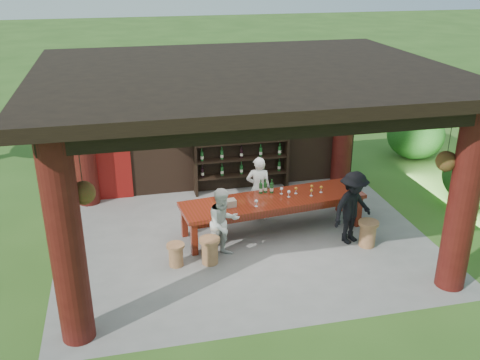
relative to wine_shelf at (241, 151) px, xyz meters
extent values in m
plane|color=#2D5119|center=(-0.50, -2.45, -1.03)|extent=(90.00, 90.00, 0.00)
cube|color=slate|center=(-0.50, -2.45, -1.08)|extent=(7.40, 5.90, 0.10)
cube|color=black|center=(-0.50, 0.30, 0.62)|extent=(7.00, 0.18, 3.30)
cube|color=maroon|center=(-3.10, 0.20, -0.03)|extent=(0.95, 0.06, 2.00)
cylinder|color=#380C0A|center=(-3.65, -4.85, 0.62)|extent=(0.50, 0.50, 3.30)
cylinder|color=#380C0A|center=(2.65, -4.85, 0.62)|extent=(0.50, 0.50, 3.30)
cylinder|color=#380C0A|center=(-3.65, 0.10, 0.62)|extent=(0.50, 0.50, 3.30)
cylinder|color=#380C0A|center=(2.65, 0.10, 0.62)|extent=(0.50, 0.50, 3.30)
cube|color=black|center=(-0.50, -4.85, 2.12)|extent=(6.70, 0.35, 0.35)
cube|color=black|center=(-3.65, -2.45, 2.12)|extent=(0.30, 5.20, 0.30)
cube|color=black|center=(2.65, -2.45, 2.12)|extent=(0.30, 5.20, 0.30)
cube|color=black|center=(-0.50, -2.45, 2.37)|extent=(7.50, 6.00, 0.20)
cylinder|color=black|center=(-3.35, -4.65, 1.60)|extent=(0.01, 0.01, 0.75)
cone|color=black|center=(-3.35, -4.65, 1.14)|extent=(0.32, 0.32, 0.18)
sphere|color=#1E5919|center=(-3.35, -4.65, 1.25)|extent=(0.34, 0.34, 0.34)
cylinder|color=black|center=(2.35, -4.65, 1.60)|extent=(0.01, 0.01, 0.75)
cone|color=black|center=(2.35, -4.65, 1.14)|extent=(0.32, 0.32, 0.18)
sphere|color=#1E5919|center=(2.35, -4.65, 1.25)|extent=(0.34, 0.34, 0.34)
cube|color=#5D1F0D|center=(0.16, -2.23, -0.32)|extent=(3.93, 1.42, 0.08)
cube|color=#5D1F0D|center=(0.16, -2.23, -0.42)|extent=(3.71, 1.25, 0.12)
cube|color=#5D1F0D|center=(-1.58, -2.82, -0.69)|extent=(0.13, 0.13, 0.67)
cube|color=#5D1F0D|center=(2.00, -2.41, -0.69)|extent=(0.13, 0.13, 0.67)
cube|color=#5D1F0D|center=(-1.67, -2.04, -0.69)|extent=(0.13, 0.13, 0.67)
cube|color=#5D1F0D|center=(1.91, -1.63, -0.69)|extent=(0.13, 0.13, 0.67)
cylinder|color=brown|center=(-1.34, -3.20, -0.80)|extent=(0.31, 0.31, 0.45)
cylinder|color=brown|center=(-1.34, -3.20, -0.54)|extent=(0.39, 0.39, 0.06)
cylinder|color=brown|center=(1.83, -3.25, -0.79)|extent=(0.32, 0.32, 0.47)
cylinder|color=brown|center=(1.83, -3.25, -0.53)|extent=(0.41, 0.41, 0.06)
cylinder|color=brown|center=(-1.97, -3.15, -0.83)|extent=(0.27, 0.27, 0.39)
cylinder|color=brown|center=(-1.97, -3.15, -0.61)|extent=(0.34, 0.34, 0.05)
imported|color=white|center=(0.01, -1.61, -0.31)|extent=(0.59, 0.46, 1.44)
imported|color=silver|center=(-1.04, -3.02, -0.32)|extent=(0.83, 0.75, 1.41)
imported|color=black|center=(1.57, -3.01, -0.27)|extent=(1.12, 0.91, 1.51)
cube|color=#BF6672|center=(-0.80, -2.40, -0.21)|extent=(0.28, 0.21, 0.14)
ellipsoid|color=#194C14|center=(5.15, -1.98, -0.45)|extent=(1.60, 1.60, 1.36)
ellipsoid|color=#194C14|center=(5.35, 1.18, -0.45)|extent=(1.60, 1.60, 1.36)
camera|label=1|loc=(-2.72, -11.83, 4.32)|focal=40.00mm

